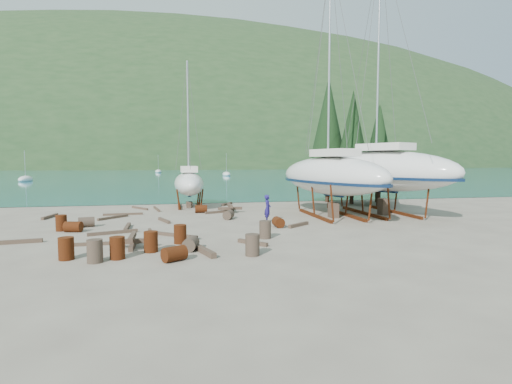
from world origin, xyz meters
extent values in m
plane|color=#6B6254|center=(0.00, 0.00, 0.00)|extent=(600.00, 600.00, 0.00)
plane|color=#186D7C|center=(0.00, 315.00, 0.01)|extent=(700.00, 700.00, 0.00)
ellipsoid|color=#1E381C|center=(0.00, 320.00, 0.00)|extent=(800.00, 360.00, 110.00)
cube|color=beige|center=(-60.00, 190.00, 2.00)|extent=(6.00, 5.00, 4.00)
cube|color=#A54C2D|center=(-60.00, 190.00, 4.80)|extent=(6.60, 5.60, 1.60)
cube|color=beige|center=(-20.00, 190.00, 2.00)|extent=(6.00, 5.00, 4.00)
cube|color=#A54C2D|center=(-20.00, 190.00, 4.80)|extent=(6.60, 5.60, 1.60)
cube|color=beige|center=(30.00, 190.00, 2.00)|extent=(6.00, 5.00, 4.00)
cube|color=#A54C2D|center=(30.00, 190.00, 4.80)|extent=(6.60, 5.60, 1.60)
cylinder|color=black|center=(12.50, 12.00, 0.80)|extent=(0.36, 0.36, 1.60)
cone|color=black|center=(12.50, 12.00, 5.80)|extent=(3.60, 3.60, 8.40)
cylinder|color=black|center=(14.00, 10.00, 0.68)|extent=(0.36, 0.36, 1.36)
cone|color=black|center=(14.00, 10.00, 4.93)|extent=(3.06, 3.06, 7.14)
cylinder|color=black|center=(11.00, 14.00, 0.92)|extent=(0.36, 0.36, 1.84)
cone|color=black|center=(11.00, 14.00, 6.67)|extent=(4.14, 4.14, 9.66)
cylinder|color=black|center=(15.50, 13.00, 0.72)|extent=(0.36, 0.36, 1.44)
cone|color=black|center=(15.50, 13.00, 5.22)|extent=(3.24, 3.24, 7.56)
ellipsoid|color=silver|center=(-30.00, 60.00, 0.38)|extent=(2.00, 5.00, 1.40)
cylinder|color=silver|center=(-30.00, 60.00, 3.23)|extent=(0.08, 0.08, 5.00)
ellipsoid|color=silver|center=(10.00, 80.00, 0.38)|extent=(2.00, 5.00, 1.40)
cylinder|color=silver|center=(10.00, 80.00, 3.23)|extent=(0.08, 0.08, 5.00)
ellipsoid|color=silver|center=(-8.00, 110.00, 0.38)|extent=(2.00, 5.00, 1.40)
cylinder|color=silver|center=(-8.00, 110.00, 3.23)|extent=(0.08, 0.08, 5.00)
ellipsoid|color=silver|center=(7.62, 4.91, 2.81)|extent=(5.77, 11.68, 2.62)
cube|color=#0B1B37|center=(7.62, 4.35, 1.95)|extent=(0.71, 2.02, 1.00)
cube|color=silver|center=(7.62, 4.35, 4.37)|extent=(2.53, 3.69, 0.50)
cylinder|color=silver|center=(7.62, 5.47, 10.95)|extent=(0.14, 0.14, 13.47)
cube|color=#5E3210|center=(6.47, 4.91, 0.10)|extent=(0.18, 6.17, 0.20)
cube|color=#5E3210|center=(8.76, 4.91, 0.10)|extent=(0.18, 6.17, 0.20)
cube|color=brown|center=(7.62, 4.35, 0.50)|extent=(0.50, 0.80, 1.00)
ellipsoid|color=silver|center=(11.62, 5.52, 3.11)|extent=(8.24, 12.58, 2.88)
cube|color=#0B1B37|center=(11.62, 4.91, 2.11)|extent=(1.13, 2.11, 1.00)
cube|color=silver|center=(11.62, 4.91, 4.80)|extent=(3.28, 4.14, 0.50)
cylinder|color=silver|center=(11.62, 6.13, 11.97)|extent=(0.14, 0.14, 14.64)
cube|color=#5E3210|center=(10.38, 5.52, 0.10)|extent=(0.18, 6.71, 0.20)
cube|color=#5E3210|center=(12.86, 5.52, 0.10)|extent=(0.18, 6.71, 0.20)
cube|color=brown|center=(11.62, 4.91, 0.58)|extent=(0.50, 0.80, 1.16)
ellipsoid|color=silver|center=(-1.73, 12.64, 1.93)|extent=(2.52, 7.57, 1.93)
cube|color=#0B1B37|center=(-1.73, 12.26, 1.42)|extent=(0.28, 1.36, 1.00)
cube|color=silver|center=(-1.73, 12.26, 3.15)|extent=(1.35, 2.28, 0.50)
cylinder|color=silver|center=(-1.73, 13.01, 7.51)|extent=(0.14, 0.14, 9.02)
cube|color=#5E3210|center=(-2.56, 12.64, 0.10)|extent=(0.18, 4.13, 0.20)
cube|color=#5E3210|center=(-0.91, 12.64, 0.10)|extent=(0.18, 4.13, 0.20)
cube|color=brown|center=(-1.73, 12.26, 0.23)|extent=(0.50, 0.80, 0.47)
imported|color=navy|center=(2.81, 3.37, 0.86)|extent=(0.58, 0.72, 1.71)
cylinder|color=#2D2823|center=(-2.24, -3.79, 0.29)|extent=(0.79, 1.00, 0.58)
cylinder|color=#5E3210|center=(-8.28, 1.94, 0.29)|extent=(1.00, 0.78, 0.58)
cylinder|color=#5E3210|center=(-5.12, -4.73, 0.44)|extent=(0.58, 0.58, 0.88)
cylinder|color=#5E3210|center=(-1.00, 8.59, 0.29)|extent=(0.91, 0.62, 0.58)
cylinder|color=#2D2823|center=(0.17, -5.23, 0.44)|extent=(0.58, 0.58, 0.88)
cylinder|color=#5E3210|center=(2.97, 1.29, 0.29)|extent=(0.59, 0.89, 0.58)
cylinder|color=#5E3210|center=(-9.00, 2.46, 0.44)|extent=(0.58, 0.58, 0.88)
cylinder|color=#5E3210|center=(-3.90, -3.75, 0.44)|extent=(0.58, 0.58, 0.88)
cylinder|color=#2D2823|center=(0.55, 4.98, 0.29)|extent=(0.88, 1.04, 0.58)
cylinder|color=#5E3210|center=(-2.93, -5.52, 0.29)|extent=(1.05, 0.95, 0.58)
cylinder|color=#5E3210|center=(-7.05, -4.44, 0.44)|extent=(0.58, 0.58, 0.88)
cylinder|color=#5E3210|center=(-2.67, -2.22, 0.44)|extent=(0.58, 0.58, 0.88)
cylinder|color=#2D2823|center=(-7.94, 3.58, 0.29)|extent=(0.98, 0.75, 0.58)
cylinder|color=#2D2823|center=(-5.87, -5.13, 0.44)|extent=(0.58, 0.58, 0.88)
cylinder|color=#2D2823|center=(1.48, -1.82, 0.44)|extent=(0.58, 0.58, 0.88)
cube|color=brown|center=(-4.31, 11.12, 0.07)|extent=(0.65, 2.80, 0.14)
cube|color=brown|center=(4.19, 1.30, 0.10)|extent=(1.58, 1.33, 0.19)
cube|color=brown|center=(-11.15, 7.97, 0.09)|extent=(0.51, 2.14, 0.19)
cube|color=brown|center=(-6.01, -1.89, 0.07)|extent=(2.93, 0.21, 0.15)
cube|color=brown|center=(-3.58, 4.73, 0.09)|extent=(0.81, 1.91, 0.17)
cube|color=brown|center=(-2.97, -0.43, 0.08)|extent=(2.35, 2.00, 0.16)
cube|color=brown|center=(1.53, 13.30, 0.10)|extent=(1.15, 1.65, 0.19)
cube|color=brown|center=(0.59, -3.12, 0.09)|extent=(1.22, 1.38, 0.17)
cube|color=brown|center=(-5.55, 2.49, 0.09)|extent=(0.23, 2.28, 0.19)
cube|color=brown|center=(-5.65, 11.91, 0.08)|extent=(1.44, 2.03, 0.15)
cube|color=brown|center=(0.34, 8.27, 0.08)|extent=(2.27, 1.14, 0.16)
cube|color=brown|center=(-4.13, 0.38, 0.08)|extent=(0.45, 2.24, 0.15)
cube|color=brown|center=(-6.09, 0.91, 0.08)|extent=(2.46, 1.01, 0.17)
cube|color=brown|center=(-10.32, -0.80, 0.09)|extent=(2.60, 0.54, 0.18)
cube|color=brown|center=(-6.49, 8.41, 0.07)|extent=(2.69, 0.31, 0.15)
cube|color=brown|center=(-1.85, -4.05, 0.11)|extent=(1.10, 2.88, 0.23)
cube|color=brown|center=(-6.93, 6.78, 0.08)|extent=(1.75, 1.93, 0.16)
cube|color=brown|center=(-4.75, -2.74, 0.10)|extent=(0.20, 1.80, 0.20)
cube|color=brown|center=(-4.75, -2.74, 0.30)|extent=(1.80, 0.20, 0.20)
cube|color=brown|center=(-4.75, -2.74, 0.50)|extent=(0.20, 1.80, 0.20)
cube|color=brown|center=(1.12, 8.40, 0.10)|extent=(0.20, 1.80, 0.20)
cube|color=brown|center=(1.12, 8.40, 0.30)|extent=(1.80, 0.20, 0.20)
cube|color=brown|center=(1.12, 8.40, 0.50)|extent=(0.20, 1.80, 0.20)
camera|label=1|loc=(-2.87, -20.86, 3.84)|focal=28.00mm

